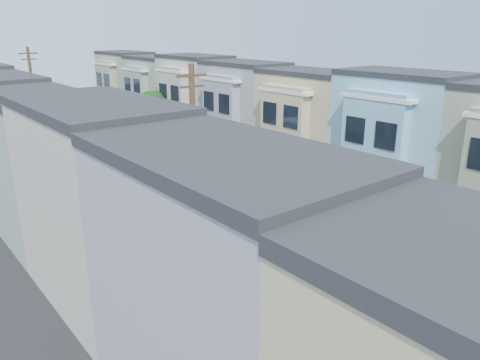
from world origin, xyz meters
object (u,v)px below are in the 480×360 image
object	(u,v)px
tree_b	(282,206)
parked_left_b	(410,352)
tree_d	(73,121)
parked_right_b	(383,219)
parked_left_d	(127,189)
fedex_truck	(192,158)
parked_left_c	(250,260)
parked_right_d	(141,133)
tree_c	(154,152)
parked_right_c	(207,156)
tree_far_r	(153,104)
utility_pole_far	(35,104)
utility_pole_near	(194,167)
lead_sedan	(152,151)
tree_e	(28,106)
parked_right_a	(466,248)

from	to	relation	value
tree_b	parked_left_b	world-z (taller)	tree_b
tree_d	parked_right_b	distance (m)	23.50
parked_left_d	fedex_truck	bearing A→B (deg)	4.87
parked_left_c	parked_right_d	size ratio (longest dim) A/B	0.87
tree_c	parked_right_c	bearing A→B (deg)	44.19
tree_far_r	parked_right_d	size ratio (longest dim) A/B	1.03
parked_left_d	parked_left_c	bearing A→B (deg)	-93.12
tree_b	parked_right_b	world-z (taller)	tree_b
tree_b	utility_pole_far	distance (m)	32.26
tree_c	utility_pole_near	world-z (taller)	utility_pole_near
utility_pole_far	lead_sedan	bearing A→B (deg)	-39.33
tree_c	fedex_truck	bearing A→B (deg)	45.94
tree_b	tree_c	size ratio (longest dim) A/B	1.00
tree_c	parked_left_c	size ratio (longest dim) A/B	1.72
tree_far_r	fedex_truck	bearing A→B (deg)	-109.14
fedex_truck	tree_c	bearing A→B (deg)	-139.29
parked_left_b	tree_b	bearing A→B (deg)	107.62
parked_left_b	tree_d	bearing A→B (deg)	95.71
tree_far_r	parked_left_d	bearing A→B (deg)	-124.56
tree_e	parked_left_d	distance (m)	17.97
parked_left_b	parked_left_c	bearing A→B (deg)	92.86
tree_b	parked_right_a	world-z (taller)	tree_b
parked_left_b	parked_right_b	distance (m)	12.62
tree_far_r	parked_right_b	bearing A→B (deg)	-93.59
tree_c	parked_left_b	distance (m)	16.37
tree_c	tree_far_r	distance (m)	27.49
lead_sedan	parked_right_b	distance (m)	23.31
tree_far_r	parked_left_b	world-z (taller)	tree_far_r
tree_c	parked_right_b	world-z (taller)	tree_c
utility_pole_near	parked_left_d	world-z (taller)	utility_pole_near
tree_e	parked_left_b	bearing A→B (deg)	-88.00
tree_b	parked_right_b	xyz separation A→B (m)	(11.20, 2.62, -4.40)
fedex_truck	parked_right_b	bearing A→B (deg)	-82.02
parked_right_a	parked_right_d	distance (m)	36.55
tree_c	lead_sedan	bearing A→B (deg)	62.47
parked_left_c	parked_right_a	bearing A→B (deg)	-35.83
tree_far_r	parked_left_c	size ratio (longest dim) A/B	1.18
tree_c	tree_d	bearing A→B (deg)	90.00
tree_b	utility_pole_near	bearing A→B (deg)	89.98
lead_sedan	parked_left_d	size ratio (longest dim) A/B	1.02
parked_right_a	parked_right_d	size ratio (longest dim) A/B	0.83
lead_sedan	parked_right_d	distance (m)	8.94
tree_e	parked_right_a	distance (m)	39.15
parked_right_b	parked_right_c	world-z (taller)	parked_right_c
parked_left_b	tree_e	bearing A→B (deg)	94.86
tree_b	lead_sedan	bearing A→B (deg)	72.73
fedex_truck	utility_pole_far	bearing A→B (deg)	112.97
parked_right_a	tree_b	bearing A→B (deg)	171.02
parked_left_c	parked_right_c	distance (m)	20.18
parked_right_a	tree_e	bearing A→B (deg)	110.27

